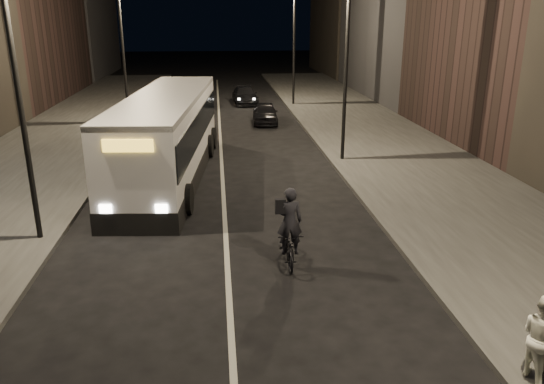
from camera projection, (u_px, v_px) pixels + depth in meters
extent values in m
plane|color=black|center=(229.00, 299.00, 12.89)|extent=(180.00, 180.00, 0.00)
cube|color=#343431|center=(389.00, 148.00, 26.90)|extent=(7.00, 70.00, 0.16)
cube|color=#343431|center=(42.00, 157.00, 25.21)|extent=(7.00, 70.00, 0.16)
cylinder|color=black|center=(346.00, 71.00, 23.42)|extent=(0.16, 0.16, 8.00)
cylinder|color=black|center=(294.00, 49.00, 38.50)|extent=(0.16, 0.16, 8.00)
cylinder|color=black|center=(20.00, 105.00, 14.77)|extent=(0.16, 0.16, 8.00)
cylinder|color=black|center=(123.00, 56.00, 31.73)|extent=(0.16, 0.16, 8.00)
cube|color=silver|center=(168.00, 137.00, 22.06)|extent=(3.83, 13.02, 3.42)
cube|color=black|center=(167.00, 125.00, 21.91)|extent=(3.87, 12.60, 1.23)
cube|color=silver|center=(165.00, 97.00, 21.53)|extent=(3.85, 13.02, 0.19)
cube|color=gold|center=(128.00, 146.00, 15.61)|extent=(1.50, 0.26, 0.37)
cylinder|color=black|center=(109.00, 199.00, 18.17)|extent=(0.47, 1.10, 1.07)
cylinder|color=black|center=(187.00, 199.00, 18.20)|extent=(0.47, 1.10, 1.07)
cylinder|color=black|center=(157.00, 142.00, 26.27)|extent=(0.47, 1.10, 1.07)
cylinder|color=black|center=(211.00, 142.00, 26.31)|extent=(0.47, 1.10, 1.07)
imported|color=black|center=(288.00, 246.00, 14.59)|extent=(0.70, 1.97, 1.03)
imported|color=black|center=(289.00, 221.00, 14.14)|extent=(0.69, 0.46, 1.88)
imported|color=white|center=(543.00, 337.00, 9.61)|extent=(0.74, 0.90, 1.71)
imported|color=black|center=(265.00, 113.00, 33.35)|extent=(1.72, 3.83, 1.28)
imported|color=#3C3D3F|center=(202.00, 99.00, 38.89)|extent=(1.33, 3.80, 1.25)
imported|color=black|center=(245.00, 95.00, 40.60)|extent=(1.97, 4.39, 1.25)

